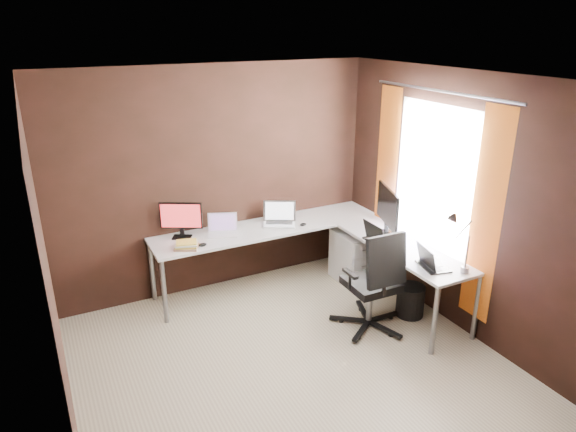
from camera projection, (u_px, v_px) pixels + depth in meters
The scene contains 15 objects.
room at pixel (325, 225), 4.33m from camera, with size 3.60×3.60×2.50m.
desk at pixel (317, 239), 5.57m from camera, with size 2.65×2.25×0.73m.
drawer_pedestal at pixel (355, 256), 6.04m from camera, with size 0.42×0.50×0.60m, color white.
monitor_left at pixel (181, 218), 5.41m from camera, with size 0.41×0.24×0.39m.
monitor_right at pixel (388, 209), 5.45m from camera, with size 0.25×0.61×0.52m.
laptop_white at pixel (223, 229), 5.57m from camera, with size 0.38×0.33×0.21m.
laptop_silver at pixel (279, 219), 5.85m from camera, with size 0.45×0.41×0.25m.
laptop_black_big at pixel (378, 238), 5.34m from camera, with size 0.24×0.34×0.23m.
laptop_black_small at pixel (431, 263), 4.80m from camera, with size 0.29×0.36×0.21m.
book_stack at pixel (187, 245), 5.21m from camera, with size 0.29×0.27×0.07m.
mouse_left at pixel (203, 245), 5.26m from camera, with size 0.09×0.06×0.03m, color black.
mouse_corner at pixel (303, 224), 5.79m from camera, with size 0.08×0.05×0.03m, color black.
desk_lamp at pixel (458, 236), 4.62m from camera, with size 0.19×0.22×0.56m.
office_chair at pixel (372, 299), 5.08m from camera, with size 0.60×0.60×1.06m.
wastebasket at pixel (410, 301), 5.35m from camera, with size 0.29×0.29×0.33m, color black.
Camera 1 is at (-1.77, -3.37, 2.89)m, focal length 32.00 mm.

